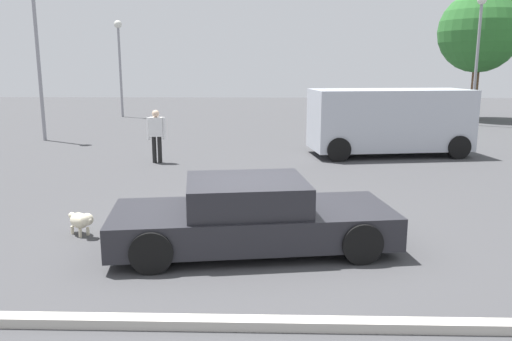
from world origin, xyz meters
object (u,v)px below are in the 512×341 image
Objects in this scene: sedan_foreground at (251,216)px; dog at (81,220)px; light_post_near at (479,38)px; light_post_far at (119,51)px; light_post_mid at (35,24)px; pedestrian at (156,132)px; van_white at (390,120)px.

sedan_foreground is 3.11m from dog.
dog is 0.09× the size of light_post_near.
dog is 22.08m from light_post_far.
light_post_near is at bearing 16.80° from light_post_mid.
light_post_far reaches higher than sedan_foreground.
dog is 0.08× the size of light_post_mid.
pedestrian is at bearing 131.43° from dog.
dog is (-3.05, 0.56, -0.27)m from sedan_foreground.
pedestrian is 0.30× the size of light_post_far.
van_white is at bearing -13.03° from light_post_mid.
sedan_foreground is 21.12m from light_post_near.
light_post_near reaches higher than pedestrian.
light_post_near is at bearing 46.51° from van_white.
light_post_mid reaches higher than light_post_near.
light_post_far is (-5.35, 21.13, 3.52)m from dog.
light_post_mid is (-8.81, 12.12, 4.01)m from sedan_foreground.
sedan_foreground is 2.91× the size of pedestrian.
dog is 6.94m from pedestrian.
light_post_near is at bearing 51.24° from sedan_foreground.
light_post_near is at bearing -55.35° from pedestrian.
light_post_far is at bearing 126.69° from van_white.
light_post_far reaches higher than van_white.
light_post_near is 1.15× the size of light_post_far.
light_post_near reaches higher than light_post_far.
dog is at bearing 161.21° from sedan_foreground.
light_post_mid reaches higher than van_white.
dog is 0.10× the size of light_post_far.
light_post_far is (-5.19, 14.22, 2.83)m from pedestrian.
light_post_far is (-8.39, 21.69, 3.26)m from sedan_foreground.
sedan_foreground is at bearing 29.75° from dog.
van_white is (7.34, 8.53, 0.91)m from dog.
sedan_foreground is 15.51m from light_post_mid.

